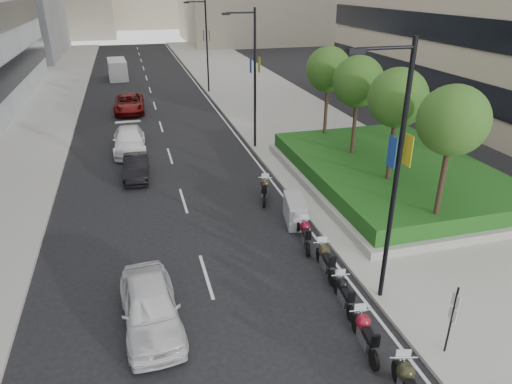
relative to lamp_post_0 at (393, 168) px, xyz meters
name	(u,v)px	position (x,y,z in m)	size (l,w,h in m)	color
ground	(274,339)	(-4.14, -1.00, -5.07)	(160.00, 160.00, 0.00)	black
sidewalk_right	(269,103)	(4.86, 29.00, -4.99)	(10.00, 100.00, 0.15)	#9E9B93
sidewalk_left	(28,119)	(-16.14, 29.00, -4.99)	(8.00, 100.00, 0.15)	#9E9B93
lane_edge	(214,107)	(-0.44, 29.00, -5.06)	(0.12, 100.00, 0.01)	silver
lane_centre	(156,111)	(-5.64, 29.00, -5.06)	(0.12, 100.00, 0.01)	silver
planter	(391,179)	(5.86, 9.00, -4.72)	(10.00, 14.00, 0.40)	#9C9A91
hedge	(392,169)	(5.86, 9.00, -4.12)	(9.40, 13.40, 0.80)	#1C4814
tree_0	(453,121)	(4.36, 3.00, 0.36)	(2.80, 2.80, 6.30)	#332319
tree_1	(398,98)	(4.36, 7.00, 0.36)	(2.80, 2.80, 6.30)	#332319
tree_2	(358,82)	(4.36, 11.00, 0.36)	(2.80, 2.80, 6.30)	#332319
tree_3	(328,70)	(4.36, 15.00, 0.36)	(2.80, 2.80, 6.30)	#332319
lamp_post_0	(393,168)	(0.00, 0.00, 0.00)	(2.34, 0.45, 9.00)	black
lamp_post_1	(253,73)	(0.00, 17.00, 0.00)	(2.34, 0.45, 9.00)	black
lamp_post_2	(205,42)	(0.00, 35.00, 0.00)	(2.34, 0.45, 9.00)	black
parking_sign	(452,317)	(0.66, -3.00, -3.61)	(0.06, 0.32, 2.50)	black
motorcycle_1	(365,333)	(-1.59, -2.09, -4.49)	(0.73, 2.17, 1.08)	black
motorcycle_2	(344,293)	(-1.31, -0.04, -4.53)	(0.67, 2.01, 1.00)	black
motorcycle_3	(325,260)	(-1.11, 2.02, -4.48)	(0.74, 2.20, 1.10)	black
motorcycle_4	(305,234)	(-1.13, 4.11, -4.51)	(0.76, 2.07, 1.05)	black
motorcycle_5	(295,211)	(-0.87, 6.20, -4.45)	(1.19, 2.16, 1.24)	black
motorcycle_6	(265,190)	(-1.53, 8.93, -4.49)	(0.93, 2.10, 1.08)	black
car_a	(150,307)	(-7.84, 0.70, -4.30)	(1.82, 4.52, 1.54)	silver
car_b	(136,167)	(-7.84, 13.86, -4.43)	(1.35, 3.88, 1.28)	black
car_c	(129,140)	(-8.11, 18.70, -4.33)	(2.07, 5.10, 1.48)	white
car_d	(129,103)	(-7.88, 29.30, -4.32)	(2.48, 5.39, 1.50)	maroon
delivery_van	(118,70)	(-8.82, 45.22, -4.05)	(2.29, 5.30, 2.18)	silver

